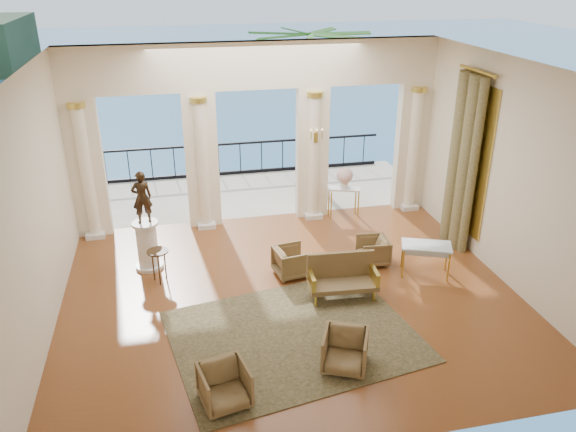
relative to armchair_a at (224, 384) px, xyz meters
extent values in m
plane|color=#4F2A10|center=(1.65, 2.74, -0.36)|extent=(9.00, 9.00, 0.00)
plane|color=#F4E8CD|center=(1.65, -1.26, 1.89)|extent=(9.00, 0.00, 9.00)
plane|color=#F4E8CD|center=(-2.85, 2.74, 1.89)|extent=(0.00, 8.00, 8.00)
plane|color=#F4E8CD|center=(6.15, 2.74, 1.89)|extent=(0.00, 8.00, 8.00)
plane|color=white|center=(1.65, 2.74, 4.14)|extent=(9.00, 9.00, 0.00)
cube|color=#F8E8C7|center=(1.65, 6.59, 3.59)|extent=(9.00, 0.30, 1.10)
cube|color=#F8E8C7|center=(-2.45, 6.59, 1.34)|extent=(0.80, 0.30, 3.40)
cylinder|color=#F8E8C7|center=(-2.45, 6.41, 1.24)|extent=(0.28, 0.28, 3.20)
cylinder|color=gold|center=(-2.45, 6.41, 2.89)|extent=(0.40, 0.40, 0.12)
cube|color=silver|center=(-2.45, 6.41, -0.30)|extent=(0.45, 0.45, 0.12)
cube|color=#F8E8C7|center=(0.25, 6.59, 1.34)|extent=(0.80, 0.30, 3.40)
cylinder|color=#F8E8C7|center=(0.25, 6.41, 1.24)|extent=(0.28, 0.28, 3.20)
cylinder|color=gold|center=(0.25, 6.41, 2.89)|extent=(0.40, 0.40, 0.12)
cube|color=silver|center=(0.25, 6.41, -0.30)|extent=(0.45, 0.45, 0.12)
cube|color=#F8E8C7|center=(3.05, 6.59, 1.34)|extent=(0.80, 0.30, 3.40)
cylinder|color=#F8E8C7|center=(3.05, 6.41, 1.24)|extent=(0.28, 0.28, 3.20)
cylinder|color=gold|center=(3.05, 6.41, 2.89)|extent=(0.40, 0.40, 0.12)
cube|color=silver|center=(3.05, 6.41, -0.30)|extent=(0.45, 0.45, 0.12)
cube|color=#F8E8C7|center=(5.75, 6.59, 1.34)|extent=(0.80, 0.30, 3.40)
cylinder|color=#F8E8C7|center=(5.75, 6.41, 1.24)|extent=(0.28, 0.28, 3.20)
cylinder|color=gold|center=(5.75, 6.41, 2.89)|extent=(0.40, 0.40, 0.12)
cube|color=silver|center=(5.75, 6.41, -0.30)|extent=(0.45, 0.45, 0.12)
cube|color=#AAA28E|center=(1.65, 8.54, -0.41)|extent=(10.00, 3.60, 0.10)
cube|color=black|center=(1.65, 10.14, 0.64)|extent=(9.00, 0.06, 0.06)
cube|color=black|center=(1.65, 10.14, -0.31)|extent=(9.00, 0.06, 0.10)
cylinder|color=black|center=(1.65, 10.14, 0.14)|extent=(0.03, 0.03, 1.00)
cylinder|color=black|center=(-2.45, 10.14, 0.14)|extent=(0.03, 0.03, 1.00)
cylinder|color=black|center=(5.75, 10.14, 0.14)|extent=(0.03, 0.03, 1.00)
cylinder|color=#4C3823|center=(3.65, 9.34, 1.74)|extent=(0.20, 0.20, 4.20)
plane|color=#2B5F8F|center=(1.65, 62.74, -6.36)|extent=(160.00, 160.00, 0.00)
cylinder|color=brown|center=(5.95, 3.79, 1.64)|extent=(0.26, 0.26, 4.00)
cylinder|color=brown|center=(5.91, 4.24, 1.64)|extent=(0.32, 0.32, 4.00)
cylinder|color=brown|center=(5.95, 4.69, 1.64)|extent=(0.26, 0.26, 4.00)
cylinder|color=gold|center=(6.00, 4.24, 3.69)|extent=(0.08, 1.40, 0.08)
cube|color=gold|center=(6.12, 4.24, 1.74)|extent=(0.04, 1.60, 3.40)
cube|color=gold|center=(3.05, 6.27, 1.84)|extent=(0.10, 0.04, 0.25)
cylinder|color=gold|center=(2.91, 6.19, 1.94)|extent=(0.02, 0.02, 0.22)
cylinder|color=gold|center=(3.05, 6.19, 1.94)|extent=(0.02, 0.02, 0.22)
cylinder|color=gold|center=(3.19, 6.19, 1.94)|extent=(0.02, 0.02, 0.22)
cube|color=#282D16|center=(1.39, 1.41, -0.35)|extent=(4.71, 3.95, 0.02)
imported|color=#463A1B|center=(0.00, 0.00, 0.00)|extent=(0.82, 0.79, 0.72)
imported|color=#463A1B|center=(2.02, 0.41, 0.01)|extent=(0.92, 0.90, 0.74)
imported|color=#463A1B|center=(3.72, 3.69, -0.03)|extent=(0.65, 0.69, 0.67)
imported|color=#463A1B|center=(1.83, 3.56, -0.01)|extent=(0.74, 0.78, 0.71)
cube|color=#463A1B|center=(2.62, 2.44, -0.06)|extent=(1.39, 0.64, 0.10)
cube|color=#463A1B|center=(2.64, 2.70, 0.26)|extent=(1.36, 0.17, 0.55)
cube|color=gold|center=(1.99, 2.48, 0.12)|extent=(0.12, 0.56, 0.26)
cube|color=gold|center=(3.25, 2.39, 0.12)|extent=(0.12, 0.56, 0.26)
cylinder|color=gold|center=(2.02, 2.25, -0.24)|extent=(0.05, 0.05, 0.25)
cylinder|color=gold|center=(3.19, 2.18, -0.24)|extent=(0.05, 0.05, 0.25)
cylinder|color=gold|center=(2.05, 2.70, -0.24)|extent=(0.05, 0.05, 0.25)
cylinder|color=gold|center=(3.22, 2.62, -0.24)|extent=(0.05, 0.05, 0.25)
cube|color=#A9C2D5|center=(4.63, 2.98, 0.32)|extent=(1.16, 0.90, 0.05)
cylinder|color=gold|center=(4.11, 2.93, -0.03)|extent=(0.04, 0.04, 0.66)
cylinder|color=gold|center=(4.98, 2.59, -0.03)|extent=(0.04, 0.04, 0.66)
cylinder|color=gold|center=(4.28, 3.37, -0.03)|extent=(0.04, 0.04, 0.66)
cylinder|color=gold|center=(5.15, 3.03, -0.03)|extent=(0.04, 0.04, 0.66)
cylinder|color=silver|center=(-1.16, 4.54, -0.32)|extent=(0.60, 0.60, 0.08)
cylinder|color=silver|center=(-1.16, 4.54, 0.19)|extent=(0.44, 0.44, 0.96)
cylinder|color=silver|center=(-1.16, 4.54, 0.71)|extent=(0.56, 0.56, 0.06)
imported|color=black|center=(-1.16, 4.54, 1.31)|extent=(0.46, 0.35, 1.14)
cube|color=silver|center=(3.85, 6.29, 0.41)|extent=(0.90, 0.59, 0.05)
cylinder|color=gold|center=(3.46, 6.30, 0.01)|extent=(0.04, 0.04, 0.75)
cylinder|color=gold|center=(4.16, 6.05, 0.01)|extent=(0.04, 0.04, 0.75)
cylinder|color=gold|center=(3.53, 6.52, 0.01)|extent=(0.04, 0.04, 0.75)
cylinder|color=gold|center=(4.23, 6.27, 0.01)|extent=(0.04, 0.04, 0.75)
cylinder|color=silver|center=(3.85, 6.29, 0.56)|extent=(0.21, 0.21, 0.26)
sphere|color=#C5878B|center=(3.85, 6.29, 0.78)|extent=(0.42, 0.42, 0.42)
cylinder|color=black|center=(-0.93, 3.89, 0.35)|extent=(0.44, 0.44, 0.03)
cylinder|color=black|center=(-0.81, 3.96, -0.02)|extent=(0.03, 0.03, 0.69)
cylinder|color=black|center=(-1.05, 3.96, -0.02)|extent=(0.03, 0.03, 0.69)
cylinder|color=black|center=(-0.93, 3.75, -0.02)|extent=(0.03, 0.03, 0.69)
camera|label=1|loc=(-0.48, -6.68, 5.76)|focal=35.00mm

